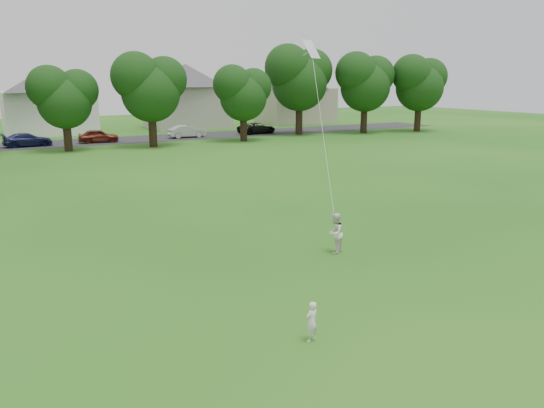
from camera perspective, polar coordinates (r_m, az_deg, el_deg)
ground at (r=15.20m, az=4.22°, el=-9.94°), size 160.00×160.00×0.00m
street at (r=54.46m, az=-21.26°, el=6.12°), size 90.00×7.00×0.01m
toddler at (r=12.65m, az=4.29°, el=-12.50°), size 0.41×0.32×0.99m
older_boy at (r=18.69m, az=6.80°, el=-3.15°), size 0.89×0.85×1.45m
kite at (r=20.27m, az=5.45°, el=7.93°), size 1.37×2.54×7.68m
tree_row at (r=47.68m, az=-22.65°, el=12.77°), size 80.90×9.58×11.36m
parked_cars at (r=53.06m, az=-24.29°, el=6.35°), size 53.89×2.50×1.27m
house_row at (r=64.12m, az=-22.53°, el=11.23°), size 77.28×14.13×10.22m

